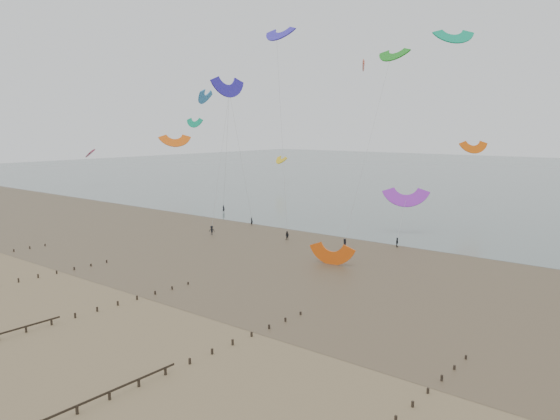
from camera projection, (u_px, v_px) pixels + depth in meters
The scene contains 6 objects.
ground at pixel (86, 302), 63.14m from camera, with size 500.00×500.00×0.00m, color brown.
sea_and_shore at pixel (256, 246), 92.12m from camera, with size 500.00×665.00×0.03m.
kitesurfer_lead at pixel (252, 221), 111.54m from camera, with size 0.60×0.39×1.64m, color black.
kitesurfers at pixel (441, 250), 85.67m from camera, with size 129.39×26.93×1.78m.
grounded_kite at pixel (332, 264), 80.17m from camera, with size 6.01×3.15×4.58m, color #EB540E, non-canonical shape.
kites_airborne at pixel (372, 122), 133.41m from camera, with size 226.47×102.40×41.17m.
Camera 1 is at (55.66, -33.18, 20.11)m, focal length 35.00 mm.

